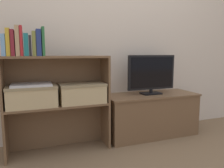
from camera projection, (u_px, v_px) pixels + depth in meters
The scene contains 19 objects.
ground_plane at pixel (117, 148), 2.16m from camera, with size 16.00×16.00×0.00m, color brown.
wall_back at pixel (102, 28), 2.41m from camera, with size 10.00×0.05×2.40m.
tv_stand at pixel (150, 114), 2.49m from camera, with size 1.05×0.43×0.47m.
tv at pixel (151, 74), 2.42m from camera, with size 0.56×0.14×0.43m.
bookshelf_lower_tier at pixel (58, 120), 2.12m from camera, with size 0.94×0.28×0.46m.
bookshelf_upper_tier at pixel (57, 73), 2.06m from camera, with size 0.94×0.28×0.45m.
book_skyblue at pixel (4, 45), 1.78m from camera, with size 0.03×0.13×0.18m.
book_mustard at pixel (8, 42), 1.79m from camera, with size 0.03×0.13×0.22m.
book_maroon at pixel (13, 43), 1.80m from camera, with size 0.03×0.14×0.21m.
book_tan at pixel (18, 41), 1.81m from camera, with size 0.03×0.15×0.25m.
book_crimson at pixel (21, 41), 1.82m from camera, with size 0.02×0.14×0.25m.
book_teal at pixel (26, 45), 1.84m from camera, with size 0.04×0.13×0.19m.
book_charcoal at pixel (30, 46), 1.85m from camera, with size 0.02×0.12×0.17m.
book_olive at pixel (34, 44), 1.86m from camera, with size 0.03×0.14×0.21m.
book_navy at pixel (39, 43), 1.87m from camera, with size 0.04×0.15×0.22m.
book_forest at pixel (43, 42), 1.89m from camera, with size 0.02×0.15×0.24m.
storage_basket_left at pixel (32, 95), 1.93m from camera, with size 0.43×0.25×0.19m.
storage_basket_right at pixel (82, 92), 2.09m from camera, with size 0.43×0.25×0.19m.
laptop at pixel (32, 85), 1.92m from camera, with size 0.34×0.23×0.02m.
Camera 1 is at (-0.76, -1.90, 0.93)m, focal length 35.00 mm.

